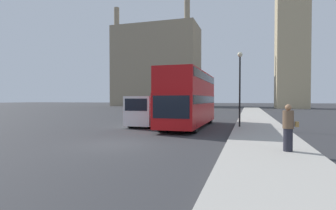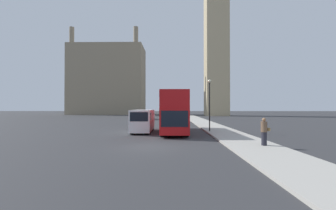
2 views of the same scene
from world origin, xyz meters
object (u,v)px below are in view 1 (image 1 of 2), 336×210
(street_lamp, at_px, (240,77))
(white_van, at_px, (150,110))
(pedestrian, at_px, (288,128))
(parked_sedan, at_px, (194,108))
(red_double_decker_bus, at_px, (189,97))

(street_lamp, bearing_deg, white_van, 178.23)
(white_van, xyz_separation_m, street_lamp, (7.05, -0.22, 2.47))
(pedestrian, bearing_deg, parked_sedan, 107.18)
(street_lamp, xyz_separation_m, parked_sedan, (-8.58, 25.54, -3.08))
(red_double_decker_bus, relative_size, street_lamp, 1.86)
(red_double_decker_bus, xyz_separation_m, parked_sedan, (-4.83, 25.55, -1.68))
(parked_sedan, bearing_deg, pedestrian, -72.82)
(pedestrian, xyz_separation_m, parked_sedan, (-10.63, 34.39, -0.39))
(white_van, relative_size, pedestrian, 3.29)
(white_van, distance_m, parked_sedan, 25.38)
(white_van, xyz_separation_m, pedestrian, (9.10, -9.07, -0.23))
(red_double_decker_bus, height_order, parked_sedan, red_double_decker_bus)
(red_double_decker_bus, xyz_separation_m, pedestrian, (5.80, -8.84, -1.28))
(red_double_decker_bus, height_order, white_van, red_double_decker_bus)
(red_double_decker_bus, bearing_deg, street_lamp, 0.13)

